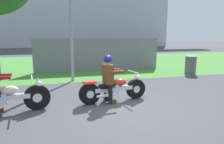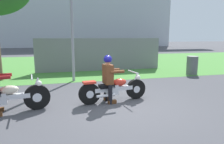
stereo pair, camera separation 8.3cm
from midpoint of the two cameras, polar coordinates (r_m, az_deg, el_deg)
name	(u,v)px [view 1 (the left image)]	position (r m, az deg, el deg)	size (l,w,h in m)	color
ground	(121,107)	(5.61, 2.13, -9.88)	(120.00, 120.00, 0.00)	#424247
grass_verge	(81,63)	(14.58, -8.77, 2.40)	(60.00, 12.00, 0.01)	#478438
stadium_facade	(42,11)	(40.45, -19.00, 15.79)	(46.05, 8.00, 12.69)	#B2B7C1
motorcycle_lead	(114,89)	(5.99, 0.17, -4.76)	(2.08, 0.67, 0.86)	black
rider_lead	(109,75)	(5.83, -1.36, -0.86)	(0.59, 0.51, 1.38)	black
motorcycle_follow	(2,98)	(5.72, -28.86, -6.52)	(2.29, 0.68, 0.89)	black
trash_can	(191,65)	(11.00, 20.99, 1.80)	(0.54, 0.54, 0.92)	#595E5B
fence_segment	(99,55)	(11.36, -3.79, 4.91)	(7.00, 0.06, 1.80)	slate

